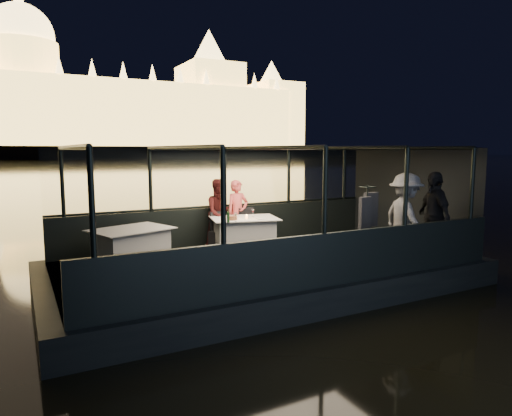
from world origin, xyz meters
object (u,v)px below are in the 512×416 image
dining_table_aft (132,248)px  coat_stand (367,221)px  dining_table_central (244,235)px  wine_bottle (228,215)px  chair_port_right (250,227)px  passenger_dark (433,219)px  chair_port_left (220,230)px  passenger_stripe (405,221)px  person_man_maroon (220,215)px  person_woman_coral (238,214)px

dining_table_aft → coat_stand: (4.06, -2.02, 0.51)m
dining_table_central → wine_bottle: bearing=-144.2°
dining_table_aft → chair_port_right: (2.91, 0.70, 0.06)m
passenger_dark → dining_table_central: bearing=-109.0°
chair_port_left → dining_table_aft: bearing=-178.1°
passenger_stripe → person_man_maroon: bearing=52.0°
dining_table_central → chair_port_left: size_ratio=1.72×
passenger_dark → wine_bottle: 4.23m
chair_port_right → coat_stand: (1.15, -2.72, 0.45)m
chair_port_left → person_man_maroon: (0.12, 0.27, 0.30)m
chair_port_right → passenger_dark: (2.76, -2.92, 0.40)m
dining_table_central → passenger_stripe: size_ratio=0.80×
dining_table_central → person_woman_coral: person_woman_coral is taller
passenger_dark → dining_table_aft: bearing=-92.1°
chair_port_left → wine_bottle: (-0.19, -0.87, 0.47)m
passenger_stripe → wine_bottle: 3.58m
chair_port_left → chair_port_right: chair_port_right is taller
chair_port_left → coat_stand: 3.35m
dining_table_aft → passenger_stripe: 5.41m
chair_port_left → coat_stand: (1.90, -2.72, 0.45)m
chair_port_right → person_woman_coral: size_ratio=0.57×
dining_table_aft → passenger_dark: bearing=-21.5°
chair_port_right → passenger_stripe: bearing=-59.8°
person_man_maroon → passenger_dark: (3.39, -3.19, 0.10)m
passenger_dark → wine_bottle: passenger_dark is taller
dining_table_aft → person_man_maroon: size_ratio=0.91×
passenger_stripe → passenger_dark: 0.73m
wine_bottle → person_man_maroon: bearing=74.6°
dining_table_aft → coat_stand: size_ratio=0.90×
dining_table_aft → passenger_dark: passenger_dark is taller
chair_port_left → passenger_dark: size_ratio=0.46×
person_woman_coral → passenger_stripe: passenger_stripe is taller
dining_table_aft → wine_bottle: wine_bottle is taller
chair_port_right → coat_stand: bearing=-72.1°
dining_table_central → person_woman_coral: (0.18, 0.72, 0.36)m
dining_table_central → person_woman_coral: bearing=76.1°
person_woman_coral → wine_bottle: bearing=-129.9°
person_man_maroon → wine_bottle: size_ratio=5.86×
dining_table_aft → passenger_stripe: size_ratio=0.80×
dining_table_aft → wine_bottle: bearing=-5.1°
dining_table_central → person_man_maroon: size_ratio=0.91×
chair_port_left → person_woman_coral: person_woman_coral is taller
chair_port_left → person_man_maroon: bearing=49.3°
person_woman_coral → passenger_dark: bearing=-53.6°
chair_port_left → person_woman_coral: 0.70m
passenger_stripe → chair_port_left: bearing=55.9°
coat_stand → person_man_maroon: size_ratio=1.00×
chair_port_left → passenger_stripe: bearing=-61.9°
chair_port_left → passenger_stripe: (2.78, -2.87, 0.40)m
chair_port_right → wine_bottle: size_ratio=3.26×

